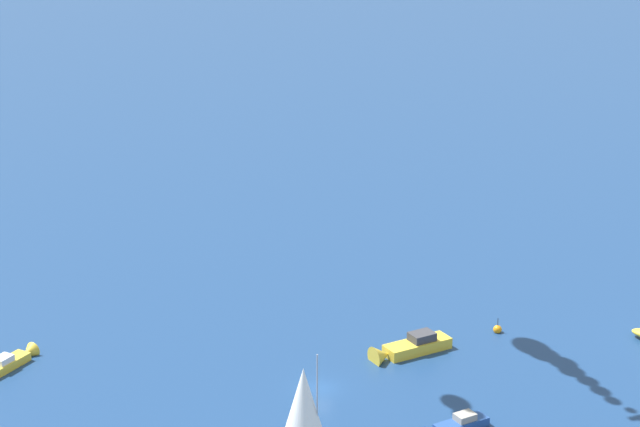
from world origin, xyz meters
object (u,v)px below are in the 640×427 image
(motorboat_inshore, at_px, (13,360))
(motorboat_ahead, at_px, (453,427))
(motorboat_near_centre, at_px, (407,348))
(marker_buoy, at_px, (497,329))
(sailboat_trailing, at_px, (304,424))

(motorboat_inshore, xyz_separation_m, motorboat_ahead, (0.87, 52.93, -0.02))
(motorboat_near_centre, distance_m, marker_buoy, 13.51)
(motorboat_near_centre, relative_size, motorboat_inshore, 1.18)
(motorboat_near_centre, xyz_separation_m, marker_buoy, (-9.57, 9.52, -0.44))
(motorboat_ahead, bearing_deg, motorboat_inshore, -90.94)
(motorboat_inshore, distance_m, motorboat_ahead, 52.94)
(sailboat_trailing, height_order, motorboat_ahead, sailboat_trailing)
(motorboat_inshore, distance_m, sailboat_trailing, 43.79)
(motorboat_near_centre, relative_size, marker_buoy, 4.54)
(motorboat_near_centre, xyz_separation_m, motorboat_ahead, (17.06, 8.75, -0.23))
(motorboat_inshore, xyz_separation_m, marker_buoy, (-25.77, 53.70, -0.22))
(motorboat_inshore, bearing_deg, marker_buoy, 115.64)
(sailboat_trailing, distance_m, marker_buoy, 42.97)
(marker_buoy, bearing_deg, motorboat_near_centre, -44.85)
(motorboat_inshore, bearing_deg, motorboat_ahead, 89.06)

